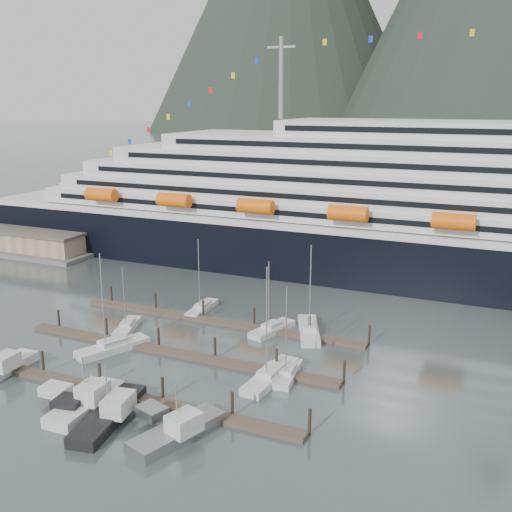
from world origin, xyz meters
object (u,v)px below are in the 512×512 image
object	(u,v)px
sailboat_g	(309,331)
trawler_d	(177,430)
sailboat_d	(271,376)
trawler_c	(107,413)
sailboat_f	(272,329)
sailboat_h	(287,374)
trawler_b	(85,401)
warehouse	(19,237)
cruise_ship	(479,221)
sailboat_c	(113,348)
sailboat_e	(202,309)
sailboat_a	(127,327)

from	to	relation	value
sailboat_g	trawler_d	world-z (taller)	sailboat_g
sailboat_d	trawler_c	distance (m)	20.57
sailboat_f	sailboat_h	world-z (taller)	sailboat_h
trawler_b	trawler_d	bearing A→B (deg)	-96.57
warehouse	cruise_ship	bearing A→B (deg)	7.23
sailboat_h	trawler_d	size ratio (longest dim) A/B	1.09
sailboat_f	sailboat_h	xyz separation A→B (m)	(7.60, -13.32, 0.00)
cruise_ship	trawler_d	distance (m)	74.59
trawler_b	sailboat_g	bearing A→B (deg)	-28.90
sailboat_c	trawler_b	world-z (taller)	sailboat_c
trawler_b	sailboat_f	bearing A→B (deg)	-21.75
sailboat_c	sailboat_d	world-z (taller)	sailboat_d
sailboat_g	trawler_d	xyz separation A→B (m)	(-3.14, -32.71, 0.42)
sailboat_c	sailboat_h	size ratio (longest dim) A/B	1.17
sailboat_c	sailboat_f	distance (m)	23.55
sailboat_g	cruise_ship	bearing A→B (deg)	-51.22
trawler_b	trawler_c	xyz separation A→B (m)	(3.87, -0.95, -0.05)
cruise_ship	sailboat_e	size ratio (longest dim) A/B	16.40
warehouse	sailboat_g	size ratio (longest dim) A/B	3.18
trawler_c	trawler_d	world-z (taller)	trawler_d
sailboat_h	warehouse	bearing A→B (deg)	57.85
warehouse	trawler_b	size ratio (longest dim) A/B	4.22
cruise_ship	sailboat_d	distance (m)	58.35
sailboat_g	trawler_c	distance (m)	34.87
sailboat_f	sailboat_h	bearing A→B (deg)	-135.05
sailboat_h	trawler_d	distance (m)	18.54
sailboat_h	trawler_b	bearing A→B (deg)	125.80
sailboat_c	trawler_d	world-z (taller)	sailboat_c
sailboat_e	sailboat_g	xyz separation A→B (m)	(19.52, -2.25, 0.03)
sailboat_d	trawler_c	xyz separation A→B (m)	(-12.57, -16.28, 0.41)
cruise_ship	sailboat_e	xyz separation A→B (m)	(-39.86, -34.95, -11.64)
sailboat_c	trawler_d	xyz separation A→B (m)	(19.78, -15.44, 0.41)
trawler_d	trawler_b	bearing A→B (deg)	103.68
sailboat_h	trawler_c	world-z (taller)	sailboat_h
sailboat_a	sailboat_d	xyz separation A→B (m)	(26.50, -6.71, 0.04)
sailboat_d	trawler_d	xyz separation A→B (m)	(-3.81, -16.21, 0.42)
trawler_d	sailboat_h	bearing A→B (deg)	0.54
sailboat_c	sailboat_g	size ratio (longest dim) A/B	1.02
sailboat_a	sailboat_h	distance (m)	28.65
sailboat_c	trawler_b	bearing A→B (deg)	-129.79
sailboat_g	sailboat_h	bearing A→B (deg)	166.28
warehouse	sailboat_e	distance (m)	65.97
trawler_b	sailboat_d	bearing A→B (deg)	-49.54
sailboat_g	trawler_b	bearing A→B (deg)	131.09
sailboat_a	sailboat_e	world-z (taller)	sailboat_e
sailboat_d	trawler_b	bearing A→B (deg)	137.23
warehouse	sailboat_g	distance (m)	85.22
warehouse	sailboat_d	bearing A→B (deg)	-26.33
warehouse	trawler_b	distance (m)	86.55
sailboat_a	sailboat_f	size ratio (longest dim) A/B	0.90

